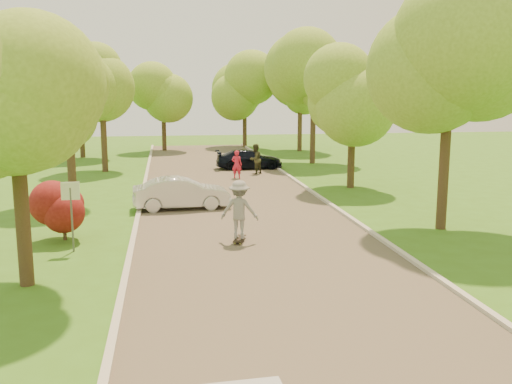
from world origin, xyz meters
TOP-DOWN VIEW (x-y plane):
  - ground at (0.00, 0.00)m, footprint 100.00×100.00m
  - road at (0.00, 8.00)m, footprint 8.00×60.00m
  - curb_left at (-4.05, 8.00)m, footprint 0.18×60.00m
  - curb_right at (4.05, 8.00)m, footprint 0.18×60.00m
  - street_sign at (-5.80, 4.00)m, footprint 0.55×0.06m
  - red_shrub at (-6.30, 5.50)m, footprint 1.70×1.70m
  - tree_l_mida at (-6.30, 1.00)m, footprint 4.71×4.60m
  - tree_l_midb at (-6.81, 12.00)m, footprint 4.30×4.20m
  - tree_l_far at (-6.39, 22.00)m, footprint 4.92×4.80m
  - tree_r_mida at (7.02, 5.00)m, footprint 5.13×5.00m
  - tree_r_midb at (6.60, 14.00)m, footprint 4.51×4.40m
  - tree_r_far at (7.23, 24.00)m, footprint 5.33×5.20m
  - tree_bg_a at (-8.78, 30.00)m, footprint 5.12×5.00m
  - tree_bg_b at (8.22, 32.00)m, footprint 5.12×5.00m
  - tree_bg_c at (-2.79, 34.00)m, footprint 4.92×4.80m
  - tree_bg_d at (4.22, 36.00)m, footprint 5.12×5.00m
  - silver_sedan at (-2.30, 9.98)m, footprint 4.11×1.65m
  - dark_sedan at (2.30, 21.82)m, footprint 4.22×1.73m
  - longboard at (-0.59, 4.31)m, footprint 0.57×1.02m
  - skateboarder at (-0.59, 4.31)m, footprint 1.40×1.06m
  - person_striped at (1.03, 17.94)m, footprint 0.68×0.57m
  - person_olive at (2.32, 19.44)m, footprint 1.10×1.08m

SIDE VIEW (x-z plane):
  - ground at x=0.00m, z-range 0.00..0.00m
  - road at x=0.00m, z-range 0.00..0.01m
  - curb_left at x=-4.05m, z-range 0.00..0.12m
  - curb_right at x=4.05m, z-range 0.00..0.12m
  - longboard at x=-0.59m, z-range 0.05..0.16m
  - dark_sedan at x=2.30m, z-range 0.00..1.22m
  - silver_sedan at x=-2.30m, z-range 0.00..1.33m
  - person_striped at x=1.03m, z-range 0.00..1.59m
  - person_olive at x=2.32m, z-range 0.00..1.79m
  - skateboarder at x=-0.59m, z-range 0.13..2.04m
  - red_shrub at x=-6.30m, z-range 0.12..2.07m
  - street_sign at x=-5.80m, z-range 0.48..2.65m
  - tree_l_midb at x=-6.81m, z-range 1.28..7.89m
  - tree_r_midb at x=6.60m, z-range 1.38..8.38m
  - tree_bg_c at x=-2.79m, z-range 1.35..8.69m
  - tree_l_mida at x=-6.30m, z-range 1.48..8.87m
  - tree_bg_a at x=-8.78m, z-range 1.45..9.18m
  - tree_bg_d at x=4.22m, z-range 1.45..9.18m
  - tree_l_far at x=-6.39m, z-range 1.57..9.36m
  - tree_r_mida at x=7.02m, z-range 1.56..9.51m
  - tree_bg_b at x=8.22m, z-range 1.56..9.51m
  - tree_r_far at x=7.23m, z-range 1.66..10.00m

